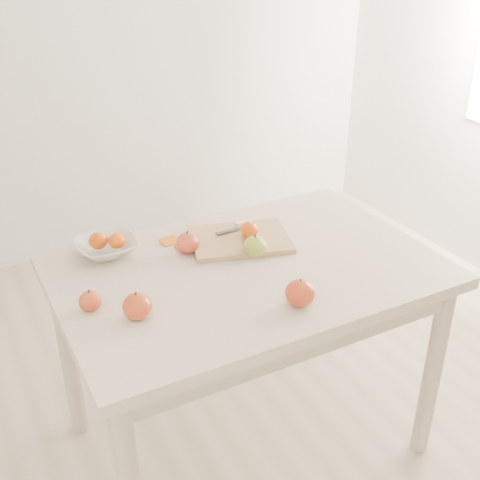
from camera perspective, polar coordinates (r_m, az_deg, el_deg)
name	(u,v)px	position (r m, az deg, el deg)	size (l,w,h in m)	color
ground	(246,437)	(2.38, 0.59, -18.22)	(3.50, 3.50, 0.00)	#C6B293
table	(247,292)	(1.97, 0.69, -4.95)	(1.20, 0.80, 0.75)	beige
cutting_board	(240,240)	(2.05, 0.00, 0.04)	(0.33, 0.24, 0.02)	tan
board_tangerine	(249,229)	(2.04, 0.88, 1.01)	(0.06, 0.06, 0.05)	#D04407
fruit_bowl	(107,247)	(2.02, -12.49, -0.62)	(0.20, 0.20, 0.05)	silver
bowl_tangerine_near	(98,241)	(2.02, -13.32, -0.07)	(0.06, 0.06, 0.05)	#C83E07
bowl_tangerine_far	(117,241)	(2.01, -11.61, -0.07)	(0.06, 0.06, 0.05)	#D73F07
orange_peel_a	(169,242)	(2.07, -6.70, -0.18)	(0.06, 0.04, 0.00)	orange
orange_peel_b	(182,246)	(2.03, -5.51, -0.61)	(0.04, 0.04, 0.00)	#C65E0E
paring_knife	(242,224)	(2.12, 0.22, 1.49)	(0.17, 0.05, 0.01)	white
apple_green	(255,246)	(1.96, 1.43, -0.60)	(0.08, 0.08, 0.07)	#5C8C1A
apple_red_a	(188,243)	(1.98, -5.00, -0.29)	(0.08, 0.08, 0.07)	#A10F18
apple_red_c	(300,293)	(1.72, 5.70, -5.01)	(0.09, 0.09, 0.08)	maroon
apple_red_d	(90,301)	(1.74, -14.03, -5.63)	(0.06, 0.06, 0.06)	maroon
apple_red_b	(137,306)	(1.68, -9.73, -6.20)	(0.08, 0.08, 0.07)	maroon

